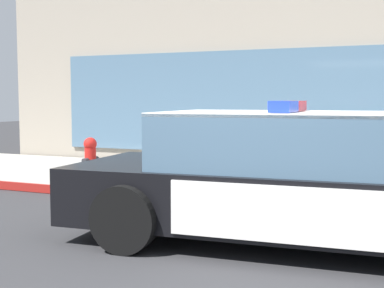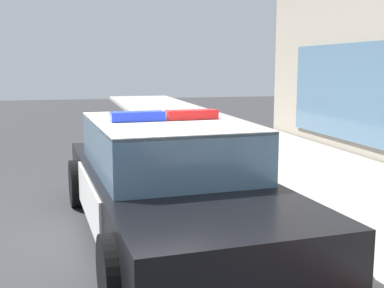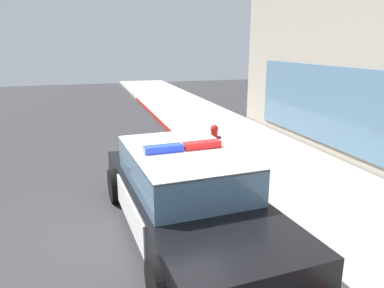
{
  "view_description": "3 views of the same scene",
  "coord_description": "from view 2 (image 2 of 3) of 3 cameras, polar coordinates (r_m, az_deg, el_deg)",
  "views": [
    {
      "loc": [
        1.54,
        -4.88,
        1.51
      ],
      "look_at": [
        -1.41,
        2.06,
        0.86
      ],
      "focal_mm": 48.9,
      "sensor_mm": 36.0,
      "label": 1
    },
    {
      "loc": [
        6.08,
        -0.6,
        2.04
      ],
      "look_at": [
        -1.64,
        1.35,
        0.75
      ],
      "focal_mm": 45.92,
      "sensor_mm": 36.0,
      "label": 2
    },
    {
      "loc": [
        5.8,
        -0.96,
        3.06
      ],
      "look_at": [
        -1.62,
        1.26,
        0.9
      ],
      "focal_mm": 33.71,
      "sensor_mm": 36.0,
      "label": 3
    }
  ],
  "objects": [
    {
      "name": "curb_red_paint",
      "position": [
        6.84,
        7.39,
        -7.56
      ],
      "size": [
        28.8,
        0.04,
        0.14
      ],
      "primitive_type": "cube",
      "color": "maroon",
      "rests_on": "ground"
    },
    {
      "name": "police_cruiser",
      "position": [
        5.87,
        -2.75,
        -4.19
      ],
      "size": [
        5.11,
        2.34,
        1.49
      ],
      "rotation": [
        0.0,
        0.0,
        0.07
      ],
      "color": "black",
      "rests_on": "ground"
    },
    {
      "name": "sidewalk",
      "position": [
        7.63,
        19.69,
        -6.26
      ],
      "size": [
        48.0,
        3.44,
        0.15
      ],
      "primitive_type": "cube",
      "color": "#A39E93",
      "rests_on": "ground"
    },
    {
      "name": "ground",
      "position": [
        6.44,
        -8.21,
        -9.34
      ],
      "size": [
        48.0,
        48.0,
        0.0
      ],
      "primitive_type": "plane",
      "color": "#303033"
    },
    {
      "name": "fire_hydrant",
      "position": [
        10.1,
        3.58,
        0.42
      ],
      "size": [
        0.34,
        0.39,
        0.73
      ],
      "color": "red",
      "rests_on": "sidewalk"
    }
  ]
}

